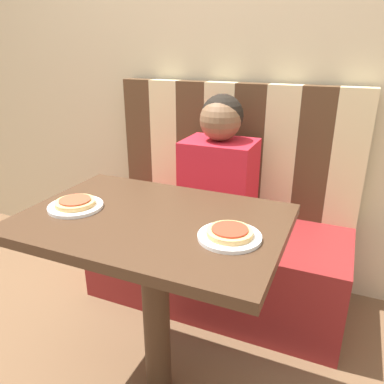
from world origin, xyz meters
TOP-DOWN VIEW (x-y plane):
  - wall_back at (0.00, 1.01)m, footprint 7.00×0.05m
  - booth_seat at (0.00, 0.67)m, footprint 1.31×0.57m
  - booth_backrest at (0.00, 0.91)m, footprint 1.31×0.08m
  - dining_table at (0.00, 0.00)m, footprint 0.87×0.60m
  - person at (0.00, 0.67)m, footprint 0.34×0.26m
  - plate_left at (-0.28, -0.04)m, footprint 0.19×0.19m
  - plate_right at (0.28, -0.04)m, footprint 0.19×0.19m
  - pizza_left at (-0.28, -0.04)m, footprint 0.14×0.14m
  - pizza_right at (0.28, -0.04)m, footprint 0.14×0.14m

SIDE VIEW (x-z plane):
  - booth_seat at x=0.00m, z-range 0.00..0.45m
  - dining_table at x=0.00m, z-range 0.26..1.02m
  - person at x=0.00m, z-range 0.43..1.08m
  - plate_left at x=-0.28m, z-range 0.77..0.78m
  - plate_right at x=0.28m, z-range 0.77..0.78m
  - booth_backrest at x=0.00m, z-range 0.45..1.12m
  - pizza_left at x=-0.28m, z-range 0.78..0.80m
  - pizza_right at x=0.28m, z-range 0.78..0.80m
  - wall_back at x=0.00m, z-range 0.00..2.60m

